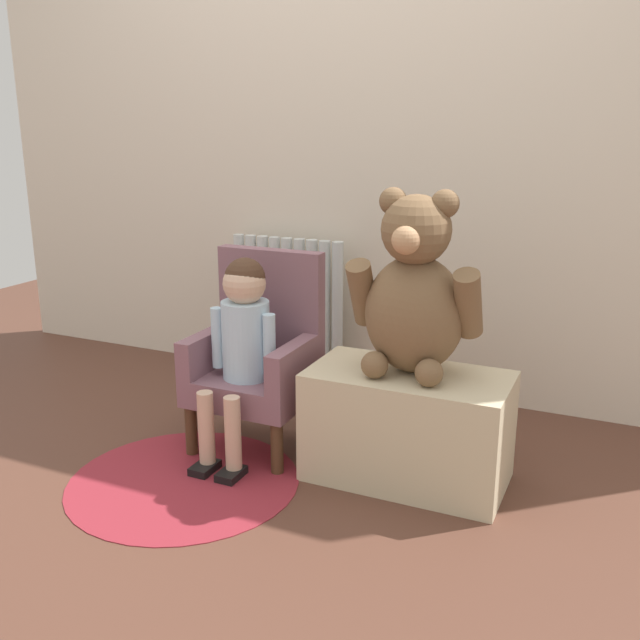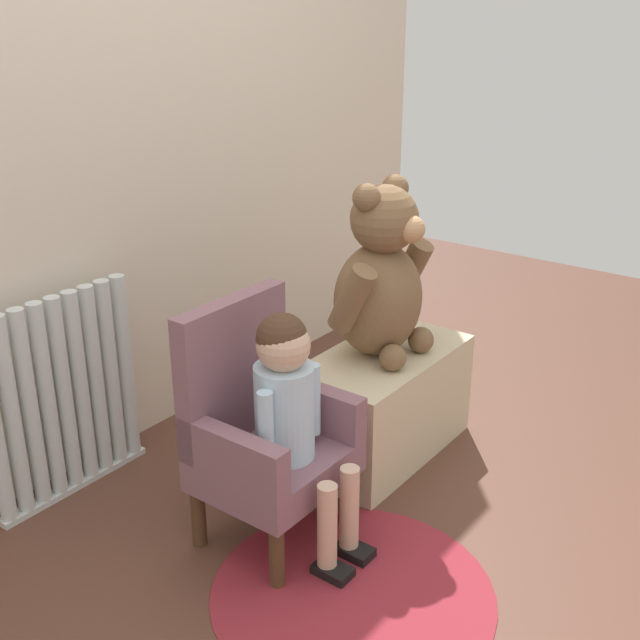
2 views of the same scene
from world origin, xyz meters
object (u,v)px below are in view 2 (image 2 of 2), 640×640
Objects in this scene: low_bench at (382,403)px; floor_rug at (353,593)px; large_teddy_bear at (381,280)px; child_armchair at (261,429)px; radiator at (65,397)px; child_figure at (291,401)px.

floor_rug is (-0.67, -0.34, -0.19)m from low_bench.
child_armchair is at bearing 177.90° from large_teddy_bear.
radiator is 0.93× the size of child_armchair.
child_figure is at bearing -90.00° from child_armchair.
large_teddy_bear is at bearing 8.74° from child_figure.
large_teddy_bear is (0.00, 0.02, 0.45)m from low_bench.
child_figure is 0.62m from large_teddy_bear.
child_armchair is 0.17m from child_figure.
low_bench is (0.59, -0.04, -0.15)m from child_armchair.
large_teddy_bear is (0.80, -0.66, 0.31)m from radiator.
child_armchair is (0.21, -0.64, 0.01)m from radiator.
child_figure is (-0.00, -0.11, 0.13)m from child_armchair.
child_armchair is 0.93× the size of floor_rug.
child_armchair is at bearing 175.71° from low_bench.
low_bench reaches higher than floor_rug.
child_figure is 0.55m from floor_rug.
radiator is at bearing 140.39° from large_teddy_bear.
radiator is at bearing 105.51° from child_figure.
large_teddy_bear reaches higher than child_figure.
large_teddy_bear is 1.00m from floor_rug.
child_figure is at bearing -173.41° from low_bench.
radiator reaches higher than low_bench.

